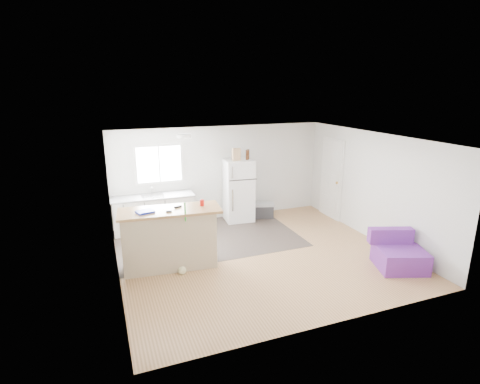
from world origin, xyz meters
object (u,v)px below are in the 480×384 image
mop (183,261)px  blue_tray (145,212)px  cleaner_jug (214,259)px  purple_seat (398,255)px  refrigerator (238,190)px  red_cup (202,203)px  bottle_left (247,155)px  cardboard_box (236,154)px  cooler (264,210)px  bottle_right (248,154)px  peninsula (169,238)px  kitchen_cabinets (154,213)px

mop → blue_tray: mop is taller
cleaner_jug → mop: bearing=-155.4°
purple_seat → blue_tray: (-4.48, 1.55, 0.92)m
refrigerator → red_cup: (-1.50, -2.00, 0.42)m
bottle_left → blue_tray: bearing=-145.3°
cardboard_box → blue_tray: bearing=-141.9°
blue_tray → bottle_left: bottle_left is taller
mop → red_cup: 1.15m
cooler → purple_seat: (1.23, -3.51, 0.05)m
bottle_left → purple_seat: bearing=-63.6°
red_cup → blue_tray: red_cup is taller
cooler → bottle_left: (-0.50, -0.05, 1.51)m
refrigerator → blue_tray: refrigerator is taller
bottle_left → bottle_right: (0.05, 0.08, 0.00)m
red_cup → blue_tray: bearing=-178.6°
peninsula → bottle_left: (2.34, 1.89, 1.13)m
refrigerator → bottle_left: size_ratio=6.35×
bottle_left → kitchen_cabinets: bearing=176.2°
cleaner_jug → blue_tray: bearing=-173.7°
mop → cardboard_box: (1.89, 2.26, 1.51)m
cooler → blue_tray: size_ratio=2.01×
bottle_left → bottle_right: size_ratio=1.00×
refrigerator → cooler: refrigerator is taller
peninsula → cooler: bearing=39.8°
refrigerator → cleaner_jug: 2.73m
refrigerator → cooler: (0.69, -0.06, -0.59)m
peninsula → bottle_right: bearing=44.9°
purple_seat → red_cup: (-3.41, 1.58, 0.96)m
blue_tray → mop: bearing=-28.6°
kitchen_cabinets → red_cup: size_ratio=16.15×
cleaner_jug → red_cup: red_cup is taller
kitchen_cabinets → cooler: kitchen_cabinets is taller
refrigerator → mop: 3.12m
purple_seat → kitchen_cabinets: bearing=158.1°
peninsula → refrigerator: size_ratio=1.22×
bottle_left → bottle_right: bearing=56.7°
cleaner_jug → blue_tray: blue_tray is taller
mop → refrigerator: bearing=61.9°
refrigerator → blue_tray: bearing=-137.5°
cleaner_jug → purple_seat: bearing=-3.5°
refrigerator → cleaner_jug: size_ratio=5.00×
cardboard_box → peninsula: bearing=-137.2°
kitchen_cabinets → purple_seat: 5.44m
kitchen_cabinets → refrigerator: (2.15, -0.05, 0.36)m
refrigerator → bottle_right: 0.95m
cleaner_jug → bottle_left: bottle_left is taller
mop → bottle_left: size_ratio=5.58×
refrigerator → cooler: 0.91m
purple_seat → cleaner_jug: bearing=178.2°
peninsula → refrigerator: 2.94m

